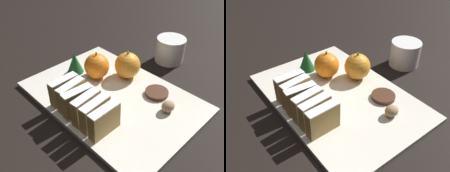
# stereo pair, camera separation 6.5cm
# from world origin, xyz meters

# --- Properties ---
(ground_plane) EXTENTS (6.00, 6.00, 0.00)m
(ground_plane) POSITION_xyz_m (0.00, 0.00, 0.00)
(ground_plane) COLOR black
(serving_platter) EXTENTS (0.31, 0.46, 0.01)m
(serving_platter) POSITION_xyz_m (0.00, 0.00, 0.01)
(serving_platter) COLOR silver
(serving_platter) RESTS_ON ground_plane
(stollen_slice_front) EXTENTS (0.08, 0.03, 0.07)m
(stollen_slice_front) POSITION_xyz_m (-0.10, -0.08, 0.05)
(stollen_slice_front) COLOR tan
(stollen_slice_front) RESTS_ON serving_platter
(stollen_slice_second) EXTENTS (0.08, 0.03, 0.07)m
(stollen_slice_second) POSITION_xyz_m (-0.10, -0.05, 0.05)
(stollen_slice_second) COLOR tan
(stollen_slice_second) RESTS_ON serving_platter
(stollen_slice_third) EXTENTS (0.08, 0.03, 0.07)m
(stollen_slice_third) POSITION_xyz_m (-0.11, -0.02, 0.05)
(stollen_slice_third) COLOR tan
(stollen_slice_third) RESTS_ON serving_platter
(stollen_slice_fourth) EXTENTS (0.08, 0.03, 0.07)m
(stollen_slice_fourth) POSITION_xyz_m (-0.11, 0.01, 0.05)
(stollen_slice_fourth) COLOR tan
(stollen_slice_fourth) RESTS_ON serving_platter
(stollen_slice_fifth) EXTENTS (0.08, 0.03, 0.07)m
(stollen_slice_fifth) POSITION_xyz_m (-0.10, 0.04, 0.05)
(stollen_slice_fifth) COLOR tan
(stollen_slice_fifth) RESTS_ON serving_platter
(stollen_slice_sixth) EXTENTS (0.08, 0.02, 0.07)m
(stollen_slice_sixth) POSITION_xyz_m (-0.10, 0.07, 0.05)
(stollen_slice_sixth) COLOR tan
(stollen_slice_sixth) RESTS_ON serving_platter
(orange_near) EXTENTS (0.07, 0.07, 0.08)m
(orange_near) POSITION_xyz_m (0.03, 0.09, 0.05)
(orange_near) COLOR orange
(orange_near) RESTS_ON serving_platter
(orange_far) EXTENTS (0.08, 0.08, 0.08)m
(orange_far) POSITION_xyz_m (0.09, 0.03, 0.05)
(orange_far) COLOR orange
(orange_far) RESTS_ON serving_platter
(walnut) EXTENTS (0.04, 0.03, 0.03)m
(walnut) POSITION_xyz_m (0.06, -0.14, 0.03)
(walnut) COLOR tan
(walnut) RESTS_ON serving_platter
(chocolate_cookie) EXTENTS (0.06, 0.06, 0.01)m
(chocolate_cookie) POSITION_xyz_m (0.09, -0.08, 0.02)
(chocolate_cookie) COLOR #472819
(chocolate_cookie) RESTS_ON serving_platter
(evergreen_sprig) EXTENTS (0.05, 0.05, 0.06)m
(evergreen_sprig) POSITION_xyz_m (-0.00, 0.16, 0.04)
(evergreen_sprig) COLOR #195623
(evergreen_sprig) RESTS_ON serving_platter
(coffee_mug) EXTENTS (0.12, 0.09, 0.08)m
(coffee_mug) POSITION_xyz_m (0.28, 0.01, 0.04)
(coffee_mug) COLOR white
(coffee_mug) RESTS_ON ground_plane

